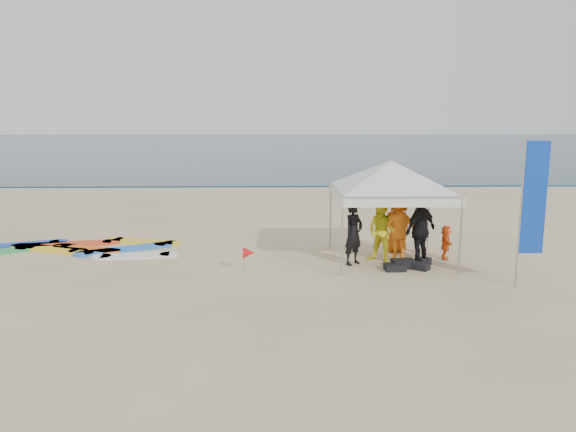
# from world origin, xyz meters

# --- Properties ---
(ground) EXTENTS (120.00, 120.00, 0.00)m
(ground) POSITION_xyz_m (0.00, 0.00, 0.00)
(ground) COLOR beige
(ground) RESTS_ON ground
(ocean) EXTENTS (160.00, 84.00, 0.08)m
(ocean) POSITION_xyz_m (0.00, 60.00, 0.04)
(ocean) COLOR #0C2633
(ocean) RESTS_ON ground
(shoreline_foam) EXTENTS (160.00, 1.20, 0.01)m
(shoreline_foam) POSITION_xyz_m (0.00, 18.20, 0.00)
(shoreline_foam) COLOR silver
(shoreline_foam) RESTS_ON ground
(person_black_a) EXTENTS (0.70, 0.69, 1.63)m
(person_black_a) POSITION_xyz_m (2.58, 2.15, 0.82)
(person_black_a) COLOR black
(person_black_a) RESTS_ON ground
(person_yellow) EXTENTS (1.00, 0.96, 1.62)m
(person_yellow) POSITION_xyz_m (3.35, 2.39, 0.81)
(person_yellow) COLOR yellow
(person_yellow) RESTS_ON ground
(person_orange_a) EXTENTS (1.16, 0.67, 1.79)m
(person_orange_a) POSITION_xyz_m (3.84, 2.55, 0.90)
(person_orange_a) COLOR orange
(person_orange_a) RESTS_ON ground
(person_black_b) EXTENTS (1.14, 1.04, 1.87)m
(person_black_b) POSITION_xyz_m (4.26, 1.96, 0.93)
(person_black_b) COLOR black
(person_black_b) RESTS_ON ground
(person_orange_b) EXTENTS (0.81, 0.56, 1.59)m
(person_orange_b) POSITION_xyz_m (3.98, 3.47, 0.80)
(person_orange_b) COLOR #C95411
(person_orange_b) RESTS_ON ground
(person_seated) EXTENTS (0.46, 0.89, 0.92)m
(person_seated) POSITION_xyz_m (5.14, 2.63, 0.46)
(person_seated) COLOR #EE5915
(person_seated) RESTS_ON ground
(canopy_tent) EXTENTS (4.04, 4.04, 3.05)m
(canopy_tent) POSITION_xyz_m (3.58, 2.52, 2.66)
(canopy_tent) COLOR #A5A5A8
(canopy_tent) RESTS_ON ground
(feather_flag) EXTENTS (0.57, 0.04, 3.38)m
(feather_flag) POSITION_xyz_m (6.24, 0.13, 1.99)
(feather_flag) COLOR #A5A5A8
(feather_flag) RESTS_ON ground
(marker_pennant) EXTENTS (0.28, 0.28, 0.64)m
(marker_pennant) POSITION_xyz_m (-0.10, 1.44, 0.49)
(marker_pennant) COLOR #A5A5A8
(marker_pennant) RESTS_ON ground
(gear_pile) EXTENTS (1.32, 0.88, 0.22)m
(gear_pile) POSITION_xyz_m (3.89, 1.69, 0.10)
(gear_pile) COLOR black
(gear_pile) RESTS_ON ground
(surfboard_spread) EXTENTS (6.05, 2.73, 0.07)m
(surfboard_spread) POSITION_xyz_m (-5.20, 3.98, 0.04)
(surfboard_spread) COLOR silver
(surfboard_spread) RESTS_ON ground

